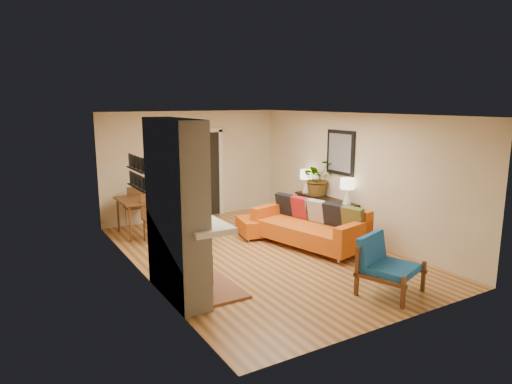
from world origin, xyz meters
TOP-DOWN VIEW (x-y plane):
  - room_shell at (0.60, 2.63)m, footprint 6.50×6.50m
  - fireplace at (-2.00, -1.00)m, footprint 1.09×1.68m
  - sofa at (1.12, -0.06)m, footprint 1.50×2.47m
  - ottoman at (0.52, 1.00)m, footprint 0.91×0.91m
  - blue_chair at (0.67, -2.43)m, footprint 1.05×1.04m
  - dining_table at (-1.57, 2.42)m, footprint 0.76×1.79m
  - console_table at (2.07, 0.67)m, footprint 0.34×1.85m
  - lamp_near at (2.07, -0.02)m, footprint 0.30×0.30m
  - lamp_far at (2.07, 1.39)m, footprint 0.30×0.30m
  - houseplant at (2.06, 0.94)m, footprint 0.82×0.73m

SIDE VIEW (x-z plane):
  - ottoman at x=0.52m, z-range 0.03..0.42m
  - sofa at x=1.12m, z-range -0.06..0.85m
  - blue_chair at x=0.67m, z-range 0.03..0.90m
  - console_table at x=2.07m, z-range 0.21..0.94m
  - dining_table at x=-1.57m, z-range 0.15..1.11m
  - lamp_near at x=2.07m, z-range 0.79..1.33m
  - lamp_far at x=2.07m, z-range 0.79..1.33m
  - houseplant at x=2.06m, z-range 0.72..1.56m
  - room_shell at x=0.60m, z-range -2.01..4.49m
  - fireplace at x=-2.00m, z-range -0.06..2.54m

